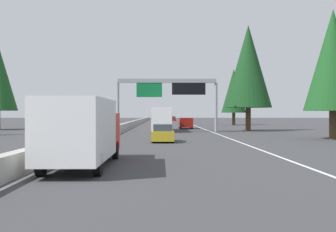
{
  "coord_description": "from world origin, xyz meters",
  "views": [
    {
      "loc": [
        -2.51,
        -5.18,
        2.34
      ],
      "look_at": [
        67.58,
        -6.26,
        1.91
      ],
      "focal_mm": 44.15,
      "sensor_mm": 36.0,
      "label": 1
    }
  ],
  "objects": [
    {
      "name": "conifer_right_near",
      "position": [
        34.59,
        -20.69,
        7.17
      ],
      "size": [
        5.19,
        5.19,
        11.79
      ],
      "color": "#4C3823",
      "rests_on": "ground"
    },
    {
      "name": "shoulder_stripe_median",
      "position": [
        70.0,
        -0.25,
        0.01
      ],
      "size": [
        160.0,
        0.16,
        0.01
      ],
      "primitive_type": "cube",
      "color": "silver",
      "rests_on": "ground"
    },
    {
      "name": "oncoming_far",
      "position": [
        42.15,
        6.43,
        0.68
      ],
      "size": [
        4.4,
        1.8,
        1.47
      ],
      "rotation": [
        0.0,
        0.0,
        3.14
      ],
      "color": "slate",
      "rests_on": "ground"
    },
    {
      "name": "sedan_far_right",
      "position": [
        129.41,
        -8.79,
        0.68
      ],
      "size": [
        4.4,
        1.8,
        1.47
      ],
      "color": "maroon",
      "rests_on": "ground"
    },
    {
      "name": "median_barrier",
      "position": [
        80.0,
        0.3,
        0.45
      ],
      "size": [
        180.0,
        0.56,
        0.9
      ],
      "primitive_type": "cube",
      "color": "#9E9B93",
      "rests_on": "ground"
    },
    {
      "name": "sedan_far_left",
      "position": [
        31.61,
        -5.28,
        0.68
      ],
      "size": [
        4.4,
        1.8,
        1.47
      ],
      "color": "#AD931E",
      "rests_on": "ground"
    },
    {
      "name": "oncoming_near",
      "position": [
        75.4,
        6.53,
        0.68
      ],
      "size": [
        4.4,
        1.8,
        1.47
      ],
      "rotation": [
        0.0,
        0.0,
        3.14
      ],
      "color": "#1E4793",
      "rests_on": "ground"
    },
    {
      "name": "box_truck_far_center",
      "position": [
        15.54,
        -1.74,
        1.61
      ],
      "size": [
        8.5,
        2.4,
        2.95
      ],
      "color": "white",
      "rests_on": "ground"
    },
    {
      "name": "sign_gantry_overhead",
      "position": [
        49.18,
        -6.03,
        5.32
      ],
      "size": [
        0.5,
        12.68,
        6.69
      ],
      "color": "gray",
      "rests_on": "ground"
    },
    {
      "name": "minivan_distant_b",
      "position": [
        60.79,
        -8.87,
        0.95
      ],
      "size": [
        5.0,
        1.95,
        1.69
      ],
      "color": "maroon",
      "rests_on": "ground"
    },
    {
      "name": "conifer_right_far",
      "position": [
        81.09,
        -19.84,
        6.93
      ],
      "size": [
        5.02,
        5.02,
        11.4
      ],
      "color": "#4C3823",
      "rests_on": "ground"
    },
    {
      "name": "ground_plane",
      "position": [
        60.0,
        0.0,
        0.0
      ],
      "size": [
        320.0,
        320.0,
        0.0
      ],
      "primitive_type": "plane",
      "color": "#38383A"
    },
    {
      "name": "bus_mid_center",
      "position": [
        52.38,
        -5.17,
        1.72
      ],
      "size": [
        11.5,
        2.55,
        3.1
      ],
      "color": "white",
      "rests_on": "ground"
    },
    {
      "name": "conifer_right_mid",
      "position": [
        52.89,
        -16.85,
        8.69
      ],
      "size": [
        6.29,
        6.29,
        14.29
      ],
      "color": "#4C3823",
      "rests_on": "ground"
    },
    {
      "name": "shoulder_stripe_right",
      "position": [
        70.0,
        -11.52,
        0.01
      ],
      "size": [
        160.0,
        0.16,
        0.01
      ],
      "primitive_type": "cube",
      "color": "silver",
      "rests_on": "ground"
    }
  ]
}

